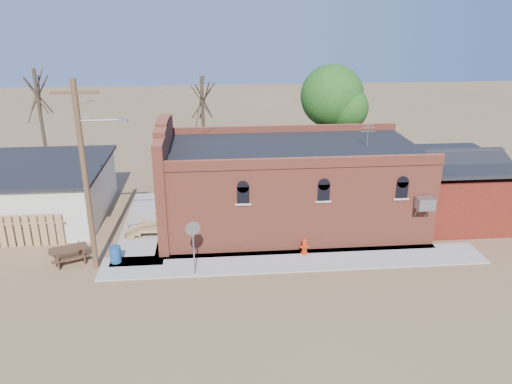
{
  "coord_description": "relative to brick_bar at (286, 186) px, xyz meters",
  "views": [
    {
      "loc": [
        -2.42,
        -20.74,
        11.89
      ],
      "look_at": [
        -0.14,
        4.47,
        2.4
      ],
      "focal_mm": 35.0,
      "sensor_mm": 36.0,
      "label": 1
    }
  ],
  "objects": [
    {
      "name": "wood_fence",
      "position": [
        -14.44,
        -1.69,
        -1.44
      ],
      "size": [
        5.2,
        0.1,
        1.8
      ],
      "primitive_type": null,
      "color": "#9E8047",
      "rests_on": "ground"
    },
    {
      "name": "ground",
      "position": [
        -1.64,
        -5.49,
        -2.34
      ],
      "size": [
        120.0,
        120.0,
        0.0
      ],
      "primitive_type": "plane",
      "color": "brown",
      "rests_on": "ground"
    },
    {
      "name": "tree_bare_far",
      "position": [
        -15.64,
        8.51,
        4.02
      ],
      "size": [
        2.8,
        2.8,
        8.16
      ],
      "color": "#413625",
      "rests_on": "ground"
    },
    {
      "name": "tree_bare_near",
      "position": [
        -4.64,
        7.51,
        3.62
      ],
      "size": [
        2.8,
        2.8,
        7.65
      ],
      "color": "#413625",
      "rests_on": "ground"
    },
    {
      "name": "fire_hydrant",
      "position": [
        0.41,
        -3.96,
        -1.86
      ],
      "size": [
        0.46,
        0.43,
        0.82
      ],
      "rotation": [
        0.0,
        0.0,
        0.12
      ],
      "color": "red",
      "rests_on": "sidewalk_south"
    },
    {
      "name": "utility_pole",
      "position": [
        -9.79,
        -4.29,
        2.43
      ],
      "size": [
        3.12,
        0.26,
        9.0
      ],
      "color": "#4E371F",
      "rests_on": "ground"
    },
    {
      "name": "sidewalk_south",
      "position": [
        -0.14,
        -4.59,
        -2.3
      ],
      "size": [
        19.0,
        2.2,
        0.08
      ],
      "primitive_type": "cube",
      "color": "#9E9991",
      "rests_on": "ground"
    },
    {
      "name": "red_shed",
      "position": [
        9.86,
        0.01,
        -0.07
      ],
      "size": [
        5.4,
        6.4,
        4.3
      ],
      "color": "#59180F",
      "rests_on": "ground"
    },
    {
      "name": "sidewalk_west",
      "position": [
        -7.94,
        0.51,
        -2.3
      ],
      "size": [
        2.6,
        10.0,
        0.08
      ],
      "primitive_type": "cube",
      "color": "#9E9991",
      "rests_on": "ground"
    },
    {
      "name": "brick_bar",
      "position": [
        0.0,
        0.0,
        0.0
      ],
      "size": [
        16.4,
        7.97,
        6.3
      ],
      "color": "#AB4B34",
      "rests_on": "ground"
    },
    {
      "name": "tree_leafy",
      "position": [
        4.36,
        8.01,
        3.59
      ],
      "size": [
        4.4,
        4.4,
        8.15
      ],
      "color": "#413625",
      "rests_on": "ground"
    },
    {
      "name": "stop_sign",
      "position": [
        -5.07,
        -5.49,
        -0.17
      ],
      "size": [
        0.71,
        0.32,
        2.71
      ],
      "rotation": [
        0.0,
        0.0,
        -0.05
      ],
      "color": "gray",
      "rests_on": "sidewalk_south"
    },
    {
      "name": "trash_barrel",
      "position": [
        -8.94,
        -3.99,
        -1.84
      ],
      "size": [
        0.66,
        0.66,
        0.84
      ],
      "primitive_type": "cylinder",
      "rotation": [
        0.0,
        0.0,
        -0.25
      ],
      "color": "navy",
      "rests_on": "sidewalk_west"
    },
    {
      "name": "picnic_table",
      "position": [
        -11.26,
        -3.59,
        -1.85
      ],
      "size": [
        2.18,
        1.95,
        0.74
      ],
      "rotation": [
        0.0,
        0.0,
        0.42
      ],
      "color": "#472C1C",
      "rests_on": "ground"
    }
  ]
}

